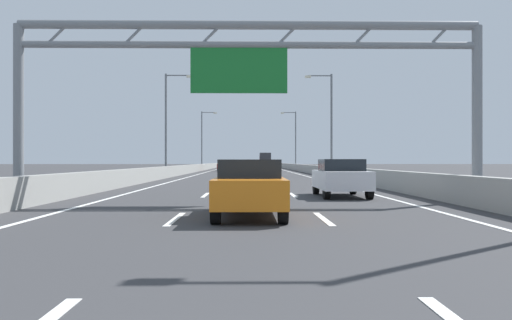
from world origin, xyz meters
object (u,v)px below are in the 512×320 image
object	(u,v)px
sign_gantry	(248,63)
streetlamp_left_far	(203,136)
streetlamp_right_mid	(329,118)
box_truck	(265,159)
streetlamp_left_mid	(168,118)
silver_car	(248,163)
red_car	(224,166)
blue_car	(249,164)
white_car	(341,177)
streetlamp_right_far	(294,137)
orange_car	(249,187)

from	to	relation	value
sign_gantry	streetlamp_left_far	bearing A→B (deg)	96.15
streetlamp_right_mid	box_truck	xyz separation A→B (m)	(-3.72, 72.89, -3.65)
streetlamp_left_mid	silver_car	xyz separation A→B (m)	(7.26, 83.72, -4.61)
streetlamp_left_far	silver_car	distance (m)	46.56
red_car	box_truck	xyz separation A→B (m)	(7.23, 47.22, 1.03)
streetlamp_left_far	blue_car	bearing A→B (deg)	79.07
streetlamp_left_mid	red_car	distance (m)	26.39
white_car	blue_car	xyz separation A→B (m)	(-3.54, 105.63, -0.01)
white_car	streetlamp_right_far	bearing A→B (deg)	86.69
red_car	orange_car	world-z (taller)	orange_car
streetlamp_left_mid	streetlamp_right_mid	size ratio (longest dim) A/B	1.00
white_car	streetlamp_left_far	bearing A→B (deg)	99.46
streetlamp_right_far	sign_gantry	bearing A→B (deg)	-96.23
sign_gantry	white_car	world-z (taller)	sign_gantry
streetlamp_left_mid	red_car	bearing A→B (deg)	81.18
blue_car	box_truck	size ratio (longest dim) A/B	0.57
streetlamp_left_mid	streetlamp_right_far	bearing A→B (deg)	68.53
white_car	red_car	xyz separation A→B (m)	(-7.10, 54.26, -0.05)
streetlamp_right_far	box_truck	distance (m)	35.31
white_car	orange_car	size ratio (longest dim) A/B	0.96
streetlamp_left_far	red_car	distance (m)	13.75
streetlamp_right_mid	streetlamp_left_far	size ratio (longest dim) A/B	1.00
box_truck	streetlamp_left_mid	bearing A→B (deg)	-98.75
streetlamp_left_mid	silver_car	world-z (taller)	streetlamp_left_mid
streetlamp_left_far	box_truck	world-z (taller)	streetlamp_left_far
sign_gantry	red_car	world-z (taller)	sign_gantry
sign_gantry	red_car	size ratio (longest dim) A/B	3.78
streetlamp_right_mid	box_truck	world-z (taller)	streetlamp_right_mid
sign_gantry	streetlamp_left_mid	world-z (taller)	streetlamp_left_mid
streetlamp_left_far	silver_car	world-z (taller)	streetlamp_left_far
streetlamp_left_mid	silver_car	size ratio (longest dim) A/B	2.15
streetlamp_right_far	box_truck	xyz separation A→B (m)	(-3.72, 34.92, -3.65)
orange_car	blue_car	xyz separation A→B (m)	(0.08, 113.10, 0.01)
red_car	sign_gantry	bearing A→B (deg)	-86.52
white_car	silver_car	world-z (taller)	silver_car
white_car	box_truck	bearing A→B (deg)	89.93
streetlamp_left_mid	silver_car	bearing A→B (deg)	85.05
red_car	streetlamp_right_far	bearing A→B (deg)	48.33
streetlamp_left_mid	streetlamp_left_far	xyz separation A→B (m)	(0.00, 37.96, 0.00)
streetlamp_left_mid	white_car	xyz separation A→B (m)	(11.09, -28.60, -4.63)
streetlamp_left_mid	box_truck	world-z (taller)	streetlamp_left_mid
sign_gantry	blue_car	world-z (taller)	sign_gantry
sign_gantry	streetlamp_right_far	world-z (taller)	streetlamp_right_far
red_car	box_truck	bearing A→B (deg)	81.30
streetlamp_left_far	streetlamp_right_far	world-z (taller)	same
white_car	red_car	world-z (taller)	white_car
streetlamp_left_far	box_truck	size ratio (longest dim) A/B	1.17
sign_gantry	red_car	xyz separation A→B (m)	(-3.44, 56.52, -4.13)
silver_car	box_truck	world-z (taller)	box_truck
silver_car	orange_car	distance (m)	119.78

